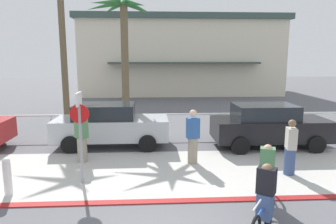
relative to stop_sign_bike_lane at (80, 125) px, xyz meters
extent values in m
plane|color=#5B5B60|center=(2.34, 6.55, -1.68)|extent=(80.00, 80.00, 0.00)
cube|color=beige|center=(2.34, 0.75, -1.67)|extent=(44.00, 4.00, 0.02)
cube|color=maroon|center=(2.34, -1.25, -1.66)|extent=(44.00, 0.24, 0.03)
cube|color=beige|center=(4.82, 24.28, 1.68)|extent=(18.28, 11.46, 6.71)
cube|color=#384C47|center=(4.82, 24.28, 5.28)|extent=(18.88, 12.06, 0.50)
cube|color=#384C47|center=(4.82, 18.05, 1.32)|extent=(12.80, 1.20, 0.16)
cylinder|color=white|center=(2.34, 5.05, -0.68)|extent=(23.66, 0.08, 0.08)
cylinder|color=white|center=(-2.40, 5.05, -1.18)|extent=(0.08, 0.08, 1.00)
cylinder|color=white|center=(-0.03, 5.05, -1.18)|extent=(0.08, 0.08, 1.00)
cylinder|color=white|center=(2.34, 5.05, -1.18)|extent=(0.08, 0.08, 1.00)
cylinder|color=white|center=(4.70, 5.05, -1.18)|extent=(0.08, 0.08, 1.00)
cylinder|color=white|center=(7.07, 5.05, -1.18)|extent=(0.08, 0.08, 1.00)
cylinder|color=white|center=(9.43, 5.05, -1.18)|extent=(0.08, 0.08, 1.00)
cylinder|color=gray|center=(0.00, 0.00, -0.58)|extent=(0.08, 0.08, 2.20)
cube|color=white|center=(0.00, 0.00, 0.70)|extent=(0.04, 0.56, 0.36)
cylinder|color=red|center=(0.00, 0.00, 0.30)|extent=(0.52, 0.03, 0.52)
cylinder|color=white|center=(-1.73, -0.65, -1.25)|extent=(0.20, 0.20, 0.85)
sphere|color=white|center=(-1.73, -0.65, -0.78)|extent=(0.20, 0.20, 0.20)
cylinder|color=brown|center=(-3.01, 9.89, 2.78)|extent=(0.36, 0.36, 8.92)
cylinder|color=brown|center=(0.69, 6.98, 1.35)|extent=(0.36, 0.36, 6.06)
cone|color=#2D6B33|center=(1.32, 6.98, 4.12)|extent=(1.37, 0.32, 0.81)
cone|color=#2D6B33|center=(1.24, 7.52, 4.19)|extent=(1.37, 1.37, 0.69)
cone|color=#2D6B33|center=(0.69, 7.66, 4.11)|extent=(0.32, 1.50, 0.85)
cone|color=#2D6B33|center=(0.15, 7.51, 4.17)|extent=(1.36, 1.36, 0.73)
cone|color=#2D6B33|center=(-0.17, 6.98, 4.19)|extent=(1.79, 0.32, 0.70)
cone|color=#2D6B33|center=(0.04, 6.32, 4.23)|extent=(1.57, 1.57, 0.61)
cone|color=#2D6B33|center=(0.69, 6.28, 4.25)|extent=(0.32, 1.44, 0.58)
cone|color=#2D6B33|center=(1.20, 6.47, 4.22)|extent=(1.29, 1.29, 0.64)
cube|color=#B2B7BC|center=(0.37, 3.69, -0.95)|extent=(4.40, 1.80, 0.80)
cube|color=#1E2328|center=(0.12, 3.69, -0.27)|extent=(2.29, 1.58, 0.56)
cylinder|color=black|center=(1.78, 4.59, -1.35)|extent=(0.66, 0.22, 0.66)
cylinder|color=black|center=(1.78, 2.79, -1.35)|extent=(0.66, 0.22, 0.66)
cylinder|color=black|center=(-1.03, 4.59, -1.35)|extent=(0.66, 0.22, 0.66)
cylinder|color=black|center=(-1.03, 2.79, -1.35)|extent=(0.66, 0.22, 0.66)
cube|color=black|center=(6.55, 3.21, -0.95)|extent=(4.40, 1.80, 0.80)
cube|color=#1E2328|center=(6.30, 3.21, -0.27)|extent=(2.29, 1.58, 0.56)
cylinder|color=black|center=(7.96, 4.11, -1.35)|extent=(0.66, 0.22, 0.66)
cylinder|color=black|center=(7.96, 2.31, -1.35)|extent=(0.66, 0.22, 0.66)
cylinder|color=black|center=(5.14, 4.11, -1.35)|extent=(0.66, 0.22, 0.66)
cylinder|color=black|center=(5.14, 2.31, -1.35)|extent=(0.66, 0.22, 0.66)
torus|color=black|center=(4.41, -2.08, -1.35)|extent=(0.31, 0.69, 0.72)
torus|color=black|center=(4.80, -1.05, -1.35)|extent=(0.31, 0.69, 0.72)
cylinder|color=gold|center=(4.68, -1.37, -1.20)|extent=(0.29, 0.66, 0.35)
cylinder|color=gold|center=(4.50, -1.86, -1.06)|extent=(0.18, 0.38, 0.07)
cylinder|color=gold|center=(4.65, -1.46, -1.13)|extent=(0.05, 0.05, 0.44)
cylinder|color=silver|center=(4.43, -2.04, -0.80)|extent=(0.21, 0.48, 0.04)
cube|color=#384C7A|center=(4.65, -1.46, -1.07)|extent=(0.38, 0.40, 0.52)
cube|color=#4C7F51|center=(4.65, -1.46, -0.55)|extent=(0.41, 0.36, 0.52)
sphere|color=#D6A884|center=(4.65, -1.46, -0.32)|extent=(0.22, 0.22, 0.22)
torus|color=black|center=(4.39, -2.40, -1.35)|extent=(0.46, 0.63, 0.72)
cylinder|color=#2851A8|center=(4.19, -2.67, -1.20)|extent=(0.43, 0.60, 0.35)
cylinder|color=#2851A8|center=(3.90, -3.10, -1.06)|extent=(0.26, 0.34, 0.07)
cylinder|color=#2851A8|center=(4.14, -2.75, -1.13)|extent=(0.05, 0.05, 0.44)
cylinder|color=silver|center=(3.79, -3.26, -0.80)|extent=(0.31, 0.43, 0.04)
cube|color=#384C7A|center=(4.14, -2.75, -1.07)|extent=(0.41, 0.42, 0.52)
cube|color=black|center=(4.14, -2.75, -0.55)|extent=(0.43, 0.41, 0.52)
sphere|color=brown|center=(4.14, -2.75, -0.32)|extent=(0.22, 0.22, 0.22)
cylinder|color=#384C7A|center=(6.04, 0.31, -1.27)|extent=(0.37, 0.37, 0.81)
cube|color=#B7B2A8|center=(6.04, 0.31, -0.55)|extent=(0.33, 0.44, 0.63)
sphere|color=brown|center=(6.04, 0.31, -0.10)|extent=(0.22, 0.22, 0.22)
cylinder|color=gray|center=(3.28, 1.47, -1.24)|extent=(0.38, 0.38, 0.87)
cube|color=#2D5699|center=(3.28, 1.47, -0.47)|extent=(0.44, 0.33, 0.67)
sphere|color=beige|center=(3.28, 1.47, 0.02)|extent=(0.24, 0.24, 0.24)
cylinder|color=gray|center=(-0.39, 1.81, -1.26)|extent=(0.45, 0.45, 0.84)
cube|color=#4C7F51|center=(-0.39, 1.81, -0.51)|extent=(0.48, 0.45, 0.65)
sphere|color=#9E7556|center=(-0.39, 1.81, -0.04)|extent=(0.23, 0.23, 0.23)
camera|label=1|loc=(1.92, -8.27, 1.80)|focal=33.00mm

